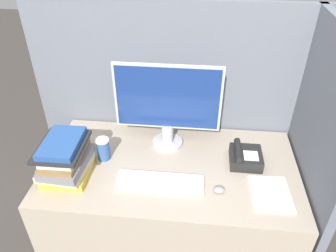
# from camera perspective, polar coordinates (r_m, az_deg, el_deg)

# --- Properties ---
(cubicle_panel_rear) EXTENTS (1.82, 0.04, 1.57)m
(cubicle_panel_rear) POSITION_cam_1_polar(r_m,az_deg,el_deg) (2.19, 1.60, 0.88)
(cubicle_panel_rear) COLOR slate
(cubicle_panel_rear) RESTS_ON ground_plane
(cubicle_panel_right) EXTENTS (0.04, 0.84, 1.57)m
(cubicle_panel_right) POSITION_cam_1_polar(r_m,az_deg,el_deg) (1.96, 22.96, -6.92)
(cubicle_panel_right) COLOR slate
(cubicle_panel_right) RESTS_ON ground_plane
(desk) EXTENTS (1.42, 0.78, 0.77)m
(desk) POSITION_cam_1_polar(r_m,az_deg,el_deg) (2.13, 0.43, -14.56)
(desk) COLOR tan
(desk) RESTS_ON ground_plane
(monitor) EXTENTS (0.61, 0.18, 0.52)m
(monitor) POSITION_cam_1_polar(r_m,az_deg,el_deg) (1.86, -0.08, 3.60)
(monitor) COLOR #B7B7BC
(monitor) RESTS_ON desk
(keyboard) EXTENTS (0.46, 0.14, 0.02)m
(keyboard) POSITION_cam_1_polar(r_m,az_deg,el_deg) (1.75, -1.42, -9.77)
(keyboard) COLOR silver
(keyboard) RESTS_ON desk
(mouse) EXTENTS (0.06, 0.05, 0.03)m
(mouse) POSITION_cam_1_polar(r_m,az_deg,el_deg) (1.72, 8.87, -10.91)
(mouse) COLOR gray
(mouse) RESTS_ON desk
(coffee_cup) EXTENTS (0.08, 0.08, 0.13)m
(coffee_cup) POSITION_cam_1_polar(r_m,az_deg,el_deg) (1.90, -11.22, -3.93)
(coffee_cup) COLOR #335999
(coffee_cup) RESTS_ON desk
(book_stack) EXTENTS (0.25, 0.31, 0.24)m
(book_stack) POSITION_cam_1_polar(r_m,az_deg,el_deg) (1.81, -17.49, -5.47)
(book_stack) COLOR gold
(book_stack) RESTS_ON desk
(desk_telephone) EXTENTS (0.18, 0.18, 0.10)m
(desk_telephone) POSITION_cam_1_polar(r_m,az_deg,el_deg) (1.90, 13.26, -5.27)
(desk_telephone) COLOR black
(desk_telephone) RESTS_ON desk
(paper_pile) EXTENTS (0.21, 0.26, 0.01)m
(paper_pile) POSITION_cam_1_polar(r_m,az_deg,el_deg) (1.77, 17.40, -11.16)
(paper_pile) COLOR white
(paper_pile) RESTS_ON desk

